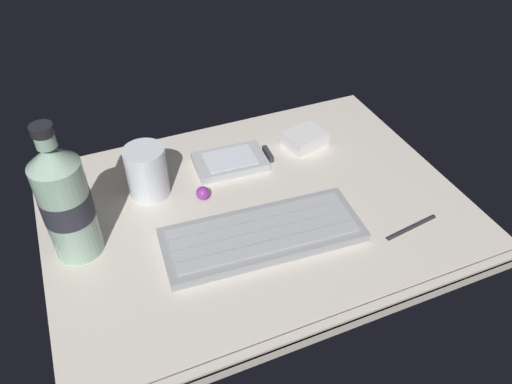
% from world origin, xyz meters
% --- Properties ---
extents(ground_plane, '(0.64, 0.48, 0.03)m').
position_xyz_m(ground_plane, '(0.00, -0.00, -0.01)').
color(ground_plane, beige).
extents(keyboard, '(0.30, 0.13, 0.02)m').
position_xyz_m(keyboard, '(-0.02, -0.07, 0.01)').
color(keyboard, '#93969B').
rests_on(keyboard, ground_plane).
extents(handheld_device, '(0.13, 0.08, 0.02)m').
position_xyz_m(handheld_device, '(0.01, 0.11, 0.01)').
color(handheld_device, '#B7BABF').
rests_on(handheld_device, ground_plane).
extents(juice_cup, '(0.06, 0.06, 0.09)m').
position_xyz_m(juice_cup, '(-0.14, 0.10, 0.04)').
color(juice_cup, silver).
rests_on(juice_cup, ground_plane).
extents(water_bottle, '(0.07, 0.07, 0.21)m').
position_xyz_m(water_bottle, '(-0.26, 0.01, 0.09)').
color(water_bottle, '#9EC1A8').
rests_on(water_bottle, ground_plane).
extents(charger_block, '(0.08, 0.07, 0.02)m').
position_xyz_m(charger_block, '(0.15, 0.12, 0.01)').
color(charger_block, white).
rests_on(charger_block, ground_plane).
extents(trackball_mouse, '(0.02, 0.02, 0.02)m').
position_xyz_m(trackball_mouse, '(-0.07, 0.05, 0.01)').
color(trackball_mouse, purple).
rests_on(trackball_mouse, ground_plane).
extents(stylus_pen, '(0.10, 0.02, 0.01)m').
position_xyz_m(stylus_pen, '(0.20, -0.13, 0.00)').
color(stylus_pen, '#26262B').
rests_on(stylus_pen, ground_plane).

